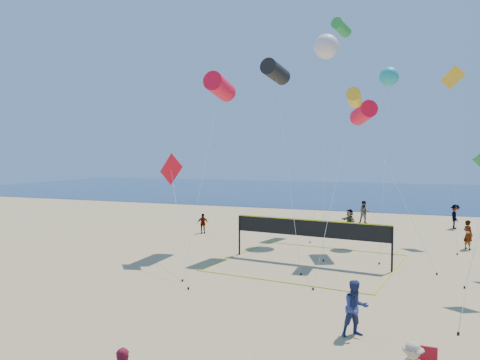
% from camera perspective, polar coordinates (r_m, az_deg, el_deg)
% --- Properties ---
extents(ocean, '(140.00, 50.00, 0.03)m').
position_cam_1_polar(ocean, '(73.29, 18.01, -1.54)').
color(ocean, navy).
rests_on(ocean, ground).
extents(bystander_a, '(1.10, 1.05, 1.80)m').
position_cam_1_polar(bystander_a, '(15.92, 13.90, -14.93)').
color(bystander_a, navy).
rests_on(bystander_a, ground).
extents(far_person_0, '(0.89, 0.80, 1.45)m').
position_cam_1_polar(far_person_0, '(34.69, -4.57, -5.30)').
color(far_person_0, gray).
rests_on(far_person_0, ground).
extents(far_person_1, '(1.45, 1.59, 1.76)m').
position_cam_1_polar(far_person_1, '(35.62, 13.20, -4.89)').
color(far_person_1, gray).
rests_on(far_person_1, ground).
extents(far_person_2, '(0.75, 0.78, 1.80)m').
position_cam_1_polar(far_person_2, '(32.00, 26.04, -6.01)').
color(far_person_2, gray).
rests_on(far_person_2, ground).
extents(far_person_3, '(1.04, 0.88, 1.90)m').
position_cam_1_polar(far_person_3, '(40.77, 14.92, -3.81)').
color(far_person_3, gray).
rests_on(far_person_3, ground).
extents(far_person_4, '(0.83, 1.29, 1.90)m').
position_cam_1_polar(far_person_4, '(40.27, 24.77, -4.08)').
color(far_person_4, gray).
rests_on(far_person_4, ground).
extents(volleyball_net, '(9.70, 9.57, 2.34)m').
position_cam_1_polar(volleyball_net, '(25.43, 8.50, -6.44)').
color(volleyball_net, black).
rests_on(volleyball_net, ground).
extents(kite_0, '(2.37, 9.57, 10.77)m').
position_cam_1_polar(kite_0, '(29.51, -2.46, 11.27)').
color(kite_0, '#F90D2B').
rests_on(kite_0, ground).
extents(kite_1, '(3.72, 6.95, 11.47)m').
position_cam_1_polar(kite_1, '(29.08, 4.35, 13.01)').
color(kite_1, black).
rests_on(kite_1, ground).
extents(kite_2, '(1.14, 8.46, 9.50)m').
position_cam_1_polar(kite_2, '(27.40, 13.77, 9.68)').
color(kite_2, yellow).
rests_on(kite_2, ground).
extents(kite_3, '(4.47, 5.21, 5.90)m').
position_cam_1_polar(kite_3, '(25.71, -8.32, 0.84)').
color(kite_3, red).
rests_on(kite_3, ground).
extents(kite_6, '(2.69, 9.27, 14.23)m').
position_cam_1_polar(kite_6, '(34.60, 10.47, 15.70)').
color(kite_6, silver).
rests_on(kite_6, ground).
extents(kite_7, '(1.63, 8.97, 11.73)m').
position_cam_1_polar(kite_7, '(34.00, 17.71, 11.91)').
color(kite_7, '#25ABAF').
rests_on(kite_7, ground).
extents(kite_8, '(1.41, 8.58, 16.28)m').
position_cam_1_polar(kite_8, '(39.13, 12.26, 17.68)').
color(kite_8, green).
rests_on(kite_8, ground).
extents(kite_9, '(1.59, 5.99, 11.87)m').
position_cam_1_polar(kite_9, '(35.18, 24.55, 10.28)').
color(kite_9, yellow).
rests_on(kite_9, ground).
extents(kite_10, '(5.18, 6.67, 9.01)m').
position_cam_1_polar(kite_10, '(29.74, 14.80, 7.89)').
color(kite_10, '#F90D2B').
rests_on(kite_10, ground).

